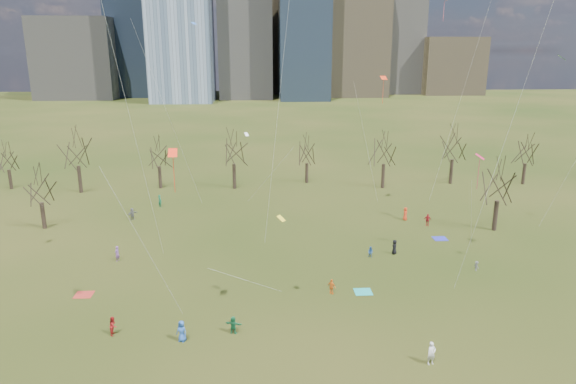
{
  "coord_description": "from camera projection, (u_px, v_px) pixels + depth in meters",
  "views": [
    {
      "loc": [
        -3.12,
        -40.51,
        21.52
      ],
      "look_at": [
        0.0,
        12.0,
        7.0
      ],
      "focal_mm": 32.0,
      "sensor_mm": 36.0,
      "label": 1
    }
  ],
  "objects": [
    {
      "name": "person_5",
      "position": [
        233.0,
        325.0,
        40.27
      ],
      "size": [
        1.41,
        0.79,
        1.45
      ],
      "primitive_type": "imported",
      "rotation": [
        0.0,
        0.0,
        2.86
      ],
      "color": "#187040",
      "rests_on": "ground"
    },
    {
      "name": "person_12",
      "position": [
        405.0,
        214.0,
        67.3
      ],
      "size": [
        0.82,
        0.99,
        1.73
      ],
      "primitive_type": "imported",
      "rotation": [
        0.0,
        0.0,
        1.19
      ],
      "color": "red",
      "rests_on": "ground"
    },
    {
      "name": "person_3",
      "position": [
        476.0,
        266.0,
        51.84
      ],
      "size": [
        0.54,
        0.74,
        1.02
      ],
      "primitive_type": "imported",
      "rotation": [
        0.0,
        0.0,
        1.85
      ],
      "color": "slate",
      "rests_on": "ground"
    },
    {
      "name": "downtown_skyline",
      "position": [
        257.0,
        12.0,
        237.06
      ],
      "size": [
        212.5,
        78.0,
        118.0
      ],
      "color": "slate",
      "rests_on": "ground"
    },
    {
      "name": "person_6",
      "position": [
        394.0,
        247.0,
        56.02
      ],
      "size": [
        0.8,
        0.94,
        1.63
      ],
      "primitive_type": "imported",
      "rotation": [
        0.0,
        0.0,
        4.28
      ],
      "color": "black",
      "rests_on": "ground"
    },
    {
      "name": "person_1",
      "position": [
        431.0,
        353.0,
        36.27
      ],
      "size": [
        0.71,
        0.55,
        1.72
      ],
      "primitive_type": "imported",
      "rotation": [
        0.0,
        0.0,
        0.25
      ],
      "color": "white",
      "rests_on": "ground"
    },
    {
      "name": "bare_tree_row",
      "position": [
        278.0,
        154.0,
        79.07
      ],
      "size": [
        113.04,
        29.8,
        9.5
      ],
      "color": "black",
      "rests_on": "ground"
    },
    {
      "name": "person_11",
      "position": [
        132.0,
        214.0,
        67.44
      ],
      "size": [
        1.27,
        1.48,
        1.61
      ],
      "primitive_type": "imported",
      "rotation": [
        0.0,
        0.0,
        0.93
      ],
      "color": "slate",
      "rests_on": "ground"
    },
    {
      "name": "person_2",
      "position": [
        113.0,
        326.0,
        40.1
      ],
      "size": [
        0.64,
        0.79,
        1.53
      ],
      "primitive_type": "imported",
      "rotation": [
        0.0,
        0.0,
        1.49
      ],
      "color": "#A61719",
      "rests_on": "ground"
    },
    {
      "name": "blanket_navy",
      "position": [
        440.0,
        239.0,
        60.78
      ],
      "size": [
        1.6,
        1.5,
        0.03
      ],
      "primitive_type": "cube",
      "color": "#262CB5",
      "rests_on": "ground"
    },
    {
      "name": "person_4",
      "position": [
        332.0,
        287.0,
        46.79
      ],
      "size": [
        0.89,
        0.82,
        1.46
      ],
      "primitive_type": "imported",
      "rotation": [
        0.0,
        0.0,
        2.46
      ],
      "color": "orange",
      "rests_on": "ground"
    },
    {
      "name": "person_10",
      "position": [
        427.0,
        220.0,
        65.1
      ],
      "size": [
        0.98,
        0.53,
        1.58
      ],
      "primitive_type": "imported",
      "rotation": [
        0.0,
        0.0,
        6.13
      ],
      "color": "maroon",
      "rests_on": "ground"
    },
    {
      "name": "blanket_crimson",
      "position": [
        84.0,
        295.0,
        46.8
      ],
      "size": [
        1.6,
        1.5,
        0.03
      ],
      "primitive_type": "cube",
      "color": "#AD2C22",
      "rests_on": "ground"
    },
    {
      "name": "ground",
      "position": [
        296.0,
        305.0,
        44.88
      ],
      "size": [
        500.0,
        500.0,
        0.0
      ],
      "primitive_type": "plane",
      "color": "black",
      "rests_on": "ground"
    },
    {
      "name": "person_13",
      "position": [
        160.0,
        201.0,
        72.99
      ],
      "size": [
        0.75,
        0.77,
        1.78
      ],
      "primitive_type": "imported",
      "rotation": [
        0.0,
        0.0,
        2.29
      ],
      "color": "#186E48",
      "rests_on": "ground"
    },
    {
      "name": "person_8",
      "position": [
        371.0,
        252.0,
        55.12
      ],
      "size": [
        0.75,
        0.73,
        1.22
      ],
      "primitive_type": "imported",
      "rotation": [
        0.0,
        0.0,
        5.6
      ],
      "color": "#2656A7",
      "rests_on": "ground"
    },
    {
      "name": "blanket_teal",
      "position": [
        363.0,
        292.0,
        47.38
      ],
      "size": [
        1.6,
        1.5,
        0.03
      ],
      "primitive_type": "cube",
      "color": "teal",
      "rests_on": "ground"
    },
    {
      "name": "person_7",
      "position": [
        117.0,
        253.0,
        54.17
      ],
      "size": [
        0.61,
        0.72,
        1.67
      ],
      "primitive_type": "imported",
      "rotation": [
        0.0,
        0.0,
        4.3
      ],
      "color": "#814F9E",
      "rests_on": "ground"
    },
    {
      "name": "person_0",
      "position": [
        182.0,
        331.0,
        39.14
      ],
      "size": [
        0.98,
        0.83,
        1.71
      ],
      "primitive_type": "imported",
      "rotation": [
        0.0,
        0.0,
        5.87
      ],
      "color": "blue",
      "rests_on": "ground"
    },
    {
      "name": "kites_airborne",
      "position": [
        322.0,
        133.0,
        52.46
      ],
      "size": [
        65.55,
        38.0,
        31.52
      ],
      "color": "#FF3315",
      "rests_on": "ground"
    }
  ]
}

